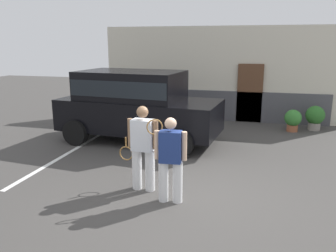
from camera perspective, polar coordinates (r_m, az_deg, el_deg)
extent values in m
plane|color=#423F3D|center=(6.66, 2.40, -11.53)|extent=(40.00, 40.00, 0.00)
cube|color=silver|center=(9.22, -17.10, -4.82)|extent=(0.12, 4.40, 0.01)
cube|color=beige|center=(12.97, 9.14, 8.56)|extent=(8.98, 0.30, 3.42)
cube|color=#4C4C51|center=(12.92, 8.85, 3.36)|extent=(7.54, 0.10, 1.10)
cube|color=brown|center=(12.76, 13.41, 5.30)|extent=(0.90, 0.06, 2.10)
cube|color=black|center=(9.98, -4.76, 1.89)|extent=(4.76, 2.33, 0.90)
cube|color=black|center=(9.95, -6.17, 6.78)|extent=(3.05, 2.03, 0.80)
cube|color=black|center=(9.95, -6.17, 6.67)|extent=(3.00, 2.04, 0.44)
cylinder|color=black|center=(10.44, 5.24, -0.07)|extent=(0.74, 0.33, 0.72)
cylinder|color=black|center=(8.68, 1.98, -2.89)|extent=(0.74, 0.33, 0.72)
cylinder|color=black|center=(11.60, -9.71, 1.19)|extent=(0.74, 0.33, 0.72)
cylinder|color=black|center=(10.05, -15.06, -1.05)|extent=(0.74, 0.33, 0.72)
cylinder|color=white|center=(6.75, -3.01, -7.42)|extent=(0.19, 0.19, 0.81)
cylinder|color=white|center=(6.85, -5.18, -7.14)|extent=(0.19, 0.19, 0.81)
cube|color=silver|center=(6.58, -4.21, -1.50)|extent=(0.43, 0.29, 0.61)
sphere|color=#8C6647|center=(6.48, -4.28, 2.34)|extent=(0.23, 0.23, 0.23)
cylinder|color=#8C6647|center=(6.48, -2.09, -1.48)|extent=(0.10, 0.10, 0.55)
cylinder|color=#8C6647|center=(6.68, -6.27, -1.10)|extent=(0.10, 0.10, 0.55)
torus|color=olive|center=(6.90, -6.97, -4.53)|extent=(0.37, 0.05, 0.37)
cylinder|color=olive|center=(6.83, -7.02, -2.66)|extent=(0.03, 0.03, 0.20)
cylinder|color=white|center=(6.28, 1.60, -9.34)|extent=(0.18, 0.18, 0.76)
cylinder|color=white|center=(6.32, -0.76, -9.18)|extent=(0.18, 0.18, 0.76)
cube|color=navy|center=(6.07, 0.42, -3.46)|extent=(0.41, 0.27, 0.57)
sphere|color=beige|center=(5.96, 0.43, 0.41)|extent=(0.21, 0.21, 0.21)
cylinder|color=beige|center=(6.03, 2.71, -3.36)|extent=(0.10, 0.10, 0.52)
cylinder|color=beige|center=(6.11, -1.83, -3.13)|extent=(0.10, 0.10, 0.52)
torus|color=olive|center=(6.08, -2.23, -0.17)|extent=(0.28, 0.13, 0.29)
cylinder|color=olive|center=(6.14, -2.21, -2.30)|extent=(0.03, 0.03, 0.20)
cylinder|color=#9E5638|center=(11.96, 19.93, -0.32)|extent=(0.35, 0.35, 0.21)
sphere|color=#387F33|center=(11.89, 20.06, 1.26)|extent=(0.54, 0.54, 0.54)
cylinder|color=gray|center=(12.41, 23.09, -0.04)|extent=(0.39, 0.39, 0.24)
sphere|color=#2D6B28|center=(12.33, 23.26, 1.68)|extent=(0.61, 0.61, 0.61)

